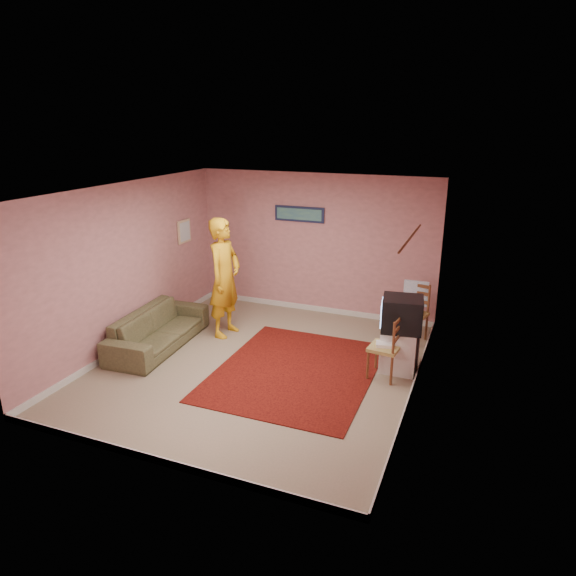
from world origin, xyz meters
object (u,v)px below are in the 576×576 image
at_px(sofa, 158,329).
at_px(person, 225,278).
at_px(chair_a, 413,308).
at_px(chair_b, 385,340).
at_px(crt_tv, 402,314).
at_px(tv_cabinet, 400,350).

relative_size(sofa, person, 1.01).
xyz_separation_m(chair_a, chair_b, (-0.17, -1.42, -0.01)).
height_order(crt_tv, chair_a, crt_tv).
bearing_deg(chair_b, tv_cabinet, 155.78).
xyz_separation_m(tv_cabinet, sofa, (-3.75, -0.58, -0.02)).
bearing_deg(chair_b, sofa, -78.93).
bearing_deg(chair_b, crt_tv, 156.56).
distance_m(tv_cabinet, crt_tv, 0.56).
relative_size(tv_cabinet, crt_tv, 1.01).
bearing_deg(person, chair_b, -98.02).
distance_m(crt_tv, sofa, 3.83).
height_order(crt_tv, chair_b, crt_tv).
distance_m(chair_a, person, 3.13).
bearing_deg(chair_a, chair_b, -81.91).
height_order(chair_a, person, person).
bearing_deg(tv_cabinet, crt_tv, -171.61).
relative_size(chair_b, person, 0.25).
bearing_deg(chair_a, sofa, -140.55).
bearing_deg(chair_b, chair_a, 179.55).
relative_size(tv_cabinet, chair_a, 1.22).
xyz_separation_m(tv_cabinet, chair_b, (-0.17, -0.28, 0.25)).
height_order(chair_a, chair_b, chair_a).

